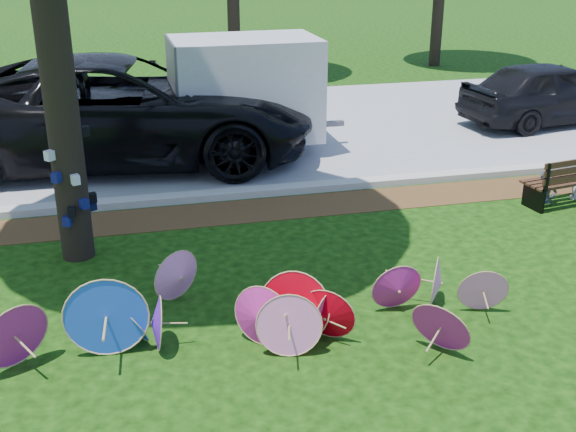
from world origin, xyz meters
The scene contains 10 objects.
ground centered at (0.00, 0.00, 0.00)m, with size 90.00×90.00×0.00m, color black.
mulch_strip centered at (0.00, 4.50, 0.01)m, with size 90.00×1.00×0.01m, color #472D16.
curb centered at (0.00, 5.20, 0.06)m, with size 90.00×0.30×0.12m, color #B7B5AD.
street centered at (0.00, 9.35, 0.01)m, with size 90.00×8.00×0.01m, color gray.
parasol_pile centered at (-0.20, 0.71, 0.36)m, with size 5.98×2.43×0.92m.
black_van centered at (-1.39, 7.65, 1.01)m, with size 3.34×7.25×2.02m, color black.
dark_pickup centered at (8.18, 8.31, 0.72)m, with size 1.70×4.23×1.44m, color black.
cargo_trailer centered at (1.03, 7.78, 1.28)m, with size 2.81×1.78×2.57m, color silver.
park_bench centered at (5.64, 3.68, 0.42)m, with size 1.60×0.61×0.83m, color black, non-canonical shape.
person_left centered at (5.29, 3.73, 0.52)m, with size 0.38×0.25×1.04m, color #353A48.
Camera 1 is at (-1.45, -6.14, 4.31)m, focal length 45.00 mm.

